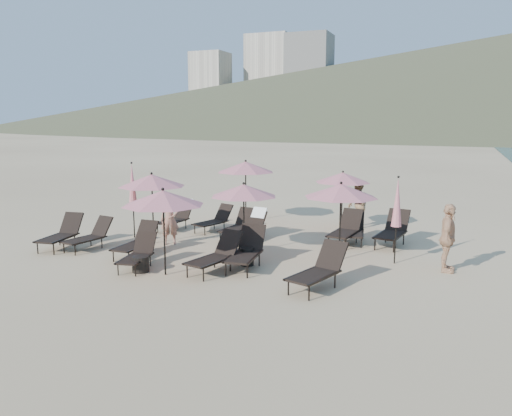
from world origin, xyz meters
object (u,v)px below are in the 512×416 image
at_px(lounger_10, 346,229).
at_px(umbrella_open_3, 246,167).
at_px(umbrella_open_2, 341,191).
at_px(side_table_0, 141,264).
at_px(lounger_0, 89,235).
at_px(lounger_7, 214,219).
at_px(lounger_11, 393,230).
at_px(lounger_3, 216,254).
at_px(umbrella_closed_0, 397,203).
at_px(lounger_6, 177,216).
at_px(lounger_9, 251,226).
at_px(side_table_1, 247,257).
at_px(lounger_8, 238,225).
at_px(beachgoer_b, 358,204).
at_px(lounger_5, 319,269).
at_px(lounger_4, 246,250).
at_px(umbrella_open_4, 343,178).
at_px(umbrella_open_5, 163,198).
at_px(lounger_13, 62,233).
at_px(lounger_1, 137,241).
at_px(umbrella_open_1, 244,191).
at_px(beachgoer_a, 170,219).
at_px(umbrella_closed_1, 132,185).
at_px(umbrella_open_0, 152,181).
at_px(lounger_12, 354,229).
at_px(beachgoer_c, 448,238).
at_px(lounger_2, 138,253).

bearing_deg(lounger_10, umbrella_open_3, 160.81).
xyz_separation_m(umbrella_open_2, side_table_0, (-4.53, -3.11, -1.77)).
relative_size(lounger_0, umbrella_open_2, 0.75).
distance_m(lounger_7, lounger_11, 6.16).
bearing_deg(lounger_3, umbrella_closed_0, 44.21).
bearing_deg(umbrella_open_3, umbrella_closed_0, -31.94).
distance_m(lounger_6, lounger_9, 3.21).
bearing_deg(side_table_1, lounger_10, 60.73).
bearing_deg(lounger_8, lounger_11, 15.06).
bearing_deg(umbrella_open_2, beachgoer_b, 94.59).
height_order(lounger_0, lounger_3, lounger_3).
bearing_deg(lounger_7, lounger_5, -25.41).
relative_size(lounger_4, lounger_7, 1.12).
xyz_separation_m(umbrella_open_4, umbrella_open_5, (-2.95, -7.11, 0.10)).
relative_size(lounger_13, umbrella_open_5, 0.80).
relative_size(lounger_1, lounger_5, 0.87).
bearing_deg(lounger_7, lounger_6, -156.89).
xyz_separation_m(lounger_6, umbrella_open_1, (3.63, -2.24, 1.39)).
bearing_deg(lounger_10, umbrella_open_5, -119.04).
relative_size(lounger_0, lounger_5, 0.89).
xyz_separation_m(lounger_8, side_table_1, (1.56, -2.89, -0.20)).
bearing_deg(beachgoer_a, umbrella_closed_1, 135.66).
relative_size(lounger_5, beachgoer_b, 1.08).
xyz_separation_m(lounger_3, umbrella_open_3, (-1.93, 6.40, 1.68)).
xyz_separation_m(lounger_5, umbrella_open_1, (-2.90, 2.24, 1.41)).
distance_m(lounger_11, umbrella_open_0, 7.78).
bearing_deg(beachgoer_b, side_table_0, -66.36).
height_order(lounger_12, umbrella_open_1, umbrella_open_1).
relative_size(lounger_7, lounger_11, 0.88).
xyz_separation_m(side_table_0, side_table_1, (2.32, 1.62, 0.03)).
relative_size(umbrella_open_1, side_table_1, 4.40).
distance_m(lounger_11, umbrella_closed_0, 2.42).
bearing_deg(beachgoer_a, beachgoer_c, -31.63).
bearing_deg(lounger_4, umbrella_open_3, 106.99).
xyz_separation_m(umbrella_open_0, side_table_0, (1.46, -2.79, -1.82)).
xyz_separation_m(lounger_0, umbrella_open_0, (1.40, 1.38, 1.60)).
xyz_separation_m(lounger_7, umbrella_open_1, (2.20, -2.39, 1.46)).
bearing_deg(beachgoer_c, side_table_1, 107.85).
distance_m(umbrella_open_3, beachgoer_b, 4.49).
height_order(lounger_10, beachgoer_c, beachgoer_c).
xyz_separation_m(lounger_7, umbrella_open_5, (1.19, -5.09, 1.57)).
bearing_deg(lounger_2, lounger_11, 29.63).
distance_m(lounger_4, umbrella_open_1, 2.05).
relative_size(umbrella_open_5, side_table_0, 5.05).
bearing_deg(umbrella_open_3, lounger_8, -71.66).
bearing_deg(lounger_1, side_table_1, 5.20).
relative_size(lounger_12, lounger_13, 0.93).
relative_size(lounger_3, beachgoer_b, 1.04).
relative_size(lounger_1, beachgoer_c, 0.92).
xyz_separation_m(beachgoer_a, beachgoer_c, (8.25, 0.19, 0.09)).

